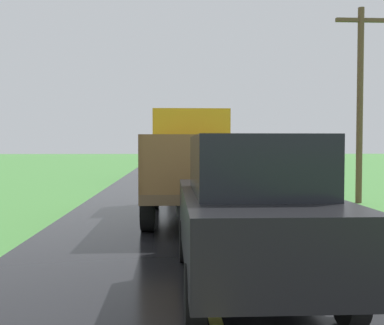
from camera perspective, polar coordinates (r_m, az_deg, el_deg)
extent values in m
cube|color=#2D2D30|center=(11.03, 0.21, -4.04)|extent=(0.90, 5.51, 0.24)
cube|color=brown|center=(11.01, 0.21, -3.00)|extent=(2.30, 5.80, 0.20)
cube|color=gold|center=(12.91, -0.23, 2.43)|extent=(2.10, 1.90, 1.90)
cube|color=black|center=(13.87, -0.40, 3.78)|extent=(1.78, 0.02, 0.76)
cube|color=brown|center=(10.00, -5.87, 0.19)|extent=(0.08, 3.85, 1.10)
cube|color=brown|center=(10.12, 6.78, 0.21)|extent=(0.08, 3.85, 1.10)
cube|color=brown|center=(8.12, 1.23, -0.26)|extent=(2.30, 0.08, 1.10)
cube|color=brown|center=(11.88, -0.02, 0.52)|extent=(2.30, 0.08, 1.10)
cylinder|color=black|center=(12.82, -4.90, -3.62)|extent=(0.28, 1.00, 1.00)
cylinder|color=black|center=(12.91, 4.47, -3.58)|extent=(0.28, 1.00, 1.00)
cylinder|color=black|center=(9.46, -5.69, -5.70)|extent=(0.28, 1.00, 1.00)
cylinder|color=black|center=(9.58, 7.01, -5.60)|extent=(0.28, 1.00, 1.00)
ellipsoid|color=#AABF1A|center=(9.74, 4.88, -0.07)|extent=(0.58, 0.72, 0.43)
ellipsoid|color=#B7D01E|center=(9.88, 4.15, 1.61)|extent=(0.46, 0.56, 0.37)
ellipsoid|color=#A6BF1C|center=(11.53, 2.52, 0.30)|extent=(0.46, 0.49, 0.38)
ellipsoid|color=gold|center=(9.28, -2.76, 1.55)|extent=(0.56, 0.64, 0.45)
ellipsoid|color=#B4C922|center=(11.24, 3.70, -1.63)|extent=(0.42, 0.50, 0.36)
ellipsoid|color=#A6D01A|center=(8.42, 1.62, -0.48)|extent=(0.53, 0.60, 0.45)
cube|color=#2D2D30|center=(23.85, -0.31, -0.69)|extent=(0.90, 5.51, 0.24)
cube|color=brown|center=(23.84, -0.31, -0.21)|extent=(2.30, 5.80, 0.20)
cube|color=#1E479E|center=(25.77, -0.49, 2.31)|extent=(2.10, 1.90, 1.90)
cube|color=black|center=(26.73, -0.57, 3.01)|extent=(1.78, 0.02, 0.76)
cube|color=#232328|center=(22.83, -2.99, 1.31)|extent=(0.08, 3.85, 1.10)
cube|color=#232328|center=(22.92, 2.57, 1.32)|extent=(0.08, 3.85, 1.10)
cube|color=#232328|center=(20.97, 0.02, 1.24)|extent=(2.30, 0.08, 1.10)
cube|color=#232328|center=(24.73, -0.39, 1.38)|extent=(2.30, 0.08, 1.10)
cylinder|color=black|center=(25.63, -2.82, -0.72)|extent=(0.28, 1.00, 1.00)
cylinder|color=black|center=(25.71, 1.86, -0.70)|extent=(0.28, 1.00, 1.00)
cylinder|color=black|center=(22.24, -2.84, -1.16)|extent=(0.28, 1.00, 1.00)
cylinder|color=black|center=(22.34, 2.56, -1.14)|extent=(0.28, 1.00, 1.00)
ellipsoid|color=#AECE33|center=(22.18, 2.11, 0.33)|extent=(0.43, 0.43, 0.45)
ellipsoid|color=gold|center=(23.79, -0.60, 0.44)|extent=(0.59, 0.70, 0.47)
ellipsoid|color=#B7CB26|center=(21.24, -2.31, 1.05)|extent=(0.55, 0.51, 0.46)
ellipsoid|color=#A5C21F|center=(22.08, 1.82, 1.12)|extent=(0.53, 0.56, 0.44)
ellipsoid|color=#B2CA33|center=(24.45, 0.20, 1.26)|extent=(0.40, 0.37, 0.38)
ellipsoid|color=#B6C523|center=(22.32, 0.29, 1.07)|extent=(0.60, 0.76, 0.45)
ellipsoid|color=#A8B922|center=(21.79, 1.87, 1.21)|extent=(0.42, 0.49, 0.37)
ellipsoid|color=gold|center=(24.41, -2.26, 0.58)|extent=(0.47, 0.45, 0.47)
ellipsoid|color=#B4C832|center=(24.34, 0.75, 2.02)|extent=(0.55, 0.64, 0.37)
ellipsoid|color=#B3C531|center=(23.91, -0.14, 1.17)|extent=(0.54, 0.62, 0.38)
ellipsoid|color=#A4CB2A|center=(22.11, -1.21, 1.18)|extent=(0.58, 0.67, 0.41)
ellipsoid|color=#AEC620|center=(23.24, 1.19, 0.35)|extent=(0.48, 0.62, 0.37)
cylinder|color=brown|center=(15.52, 20.71, 6.78)|extent=(0.20, 0.20, 6.31)
cube|color=brown|center=(15.98, 20.85, 16.68)|extent=(1.65, 0.12, 0.12)
cube|color=black|center=(5.73, 7.46, -7.68)|extent=(1.70, 4.10, 0.80)
cube|color=black|center=(5.45, 7.87, -0.25)|extent=(1.44, 2.05, 0.70)
cylinder|color=black|center=(6.99, -0.77, -10.01)|extent=(0.20, 0.64, 0.64)
cylinder|color=black|center=(7.20, 11.75, -9.68)|extent=(0.20, 0.64, 0.64)
cylinder|color=black|center=(4.54, 0.36, -16.80)|extent=(0.20, 0.64, 0.64)
cylinder|color=black|center=(4.86, 19.52, -15.60)|extent=(0.20, 0.64, 0.64)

